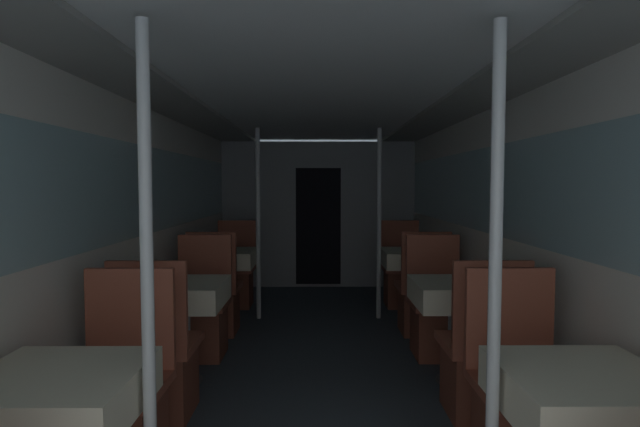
{
  "coord_description": "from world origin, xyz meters",
  "views": [
    {
      "loc": [
        -0.02,
        -1.14,
        1.47
      ],
      "look_at": [
        0.01,
        2.77,
        1.24
      ],
      "focal_mm": 28.0,
      "sensor_mm": 36.0,
      "label": 1
    }
  ],
  "objects_px": {
    "support_pole_left_0": "(148,298)",
    "chair_right_far_2": "(402,280)",
    "dining_table_right_1": "(456,298)",
    "chair_right_far_1": "(437,320)",
    "dining_table_left_1": "(182,298)",
    "dining_table_right_2": "(411,261)",
    "chair_left_far_2": "(235,281)",
    "support_pole_left_2": "(258,224)",
    "support_pole_right_2": "(379,224)",
    "chair_right_near_1": "(480,369)",
    "chair_right_far_0": "(521,416)",
    "support_pole_right_0": "(495,297)",
    "dining_table_right_0": "(584,402)",
    "chair_left_near_2": "(216,303)",
    "chair_left_far_1": "(201,320)",
    "chair_left_near_1": "(159,370)",
    "dining_table_left_0": "(57,403)",
    "chair_right_near_2": "(422,303)",
    "dining_table_left_2": "(226,261)",
    "chair_left_far_0": "(118,417)"
  },
  "relations": [
    {
      "from": "chair_right_far_2",
      "to": "dining_table_left_0",
      "type": "bearing_deg",
      "value": 63.76
    },
    {
      "from": "support_pole_left_2",
      "to": "chair_right_near_1",
      "type": "distance_m",
      "value": 2.96
    },
    {
      "from": "dining_table_left_0",
      "to": "chair_right_near_2",
      "type": "bearing_deg",
      "value": 55.74
    },
    {
      "from": "chair_left_near_2",
      "to": "support_pole_right_0",
      "type": "height_order",
      "value": "support_pole_right_0"
    },
    {
      "from": "dining_table_left_0",
      "to": "chair_left_near_1",
      "type": "relative_size",
      "value": 0.73
    },
    {
      "from": "chair_right_near_2",
      "to": "chair_right_far_1",
      "type": "bearing_deg",
      "value": -90.0
    },
    {
      "from": "dining_table_right_0",
      "to": "dining_table_right_1",
      "type": "height_order",
      "value": "same"
    },
    {
      "from": "support_pole_left_2",
      "to": "support_pole_right_0",
      "type": "distance_m",
      "value": 3.78
    },
    {
      "from": "chair_right_far_1",
      "to": "support_pole_right_2",
      "type": "xyz_separation_m",
      "value": [
        -0.35,
        1.2,
        0.73
      ]
    },
    {
      "from": "dining_table_right_0",
      "to": "chair_left_far_2",
      "type": "bearing_deg",
      "value": 116.24
    },
    {
      "from": "support_pole_left_0",
      "to": "chair_left_far_2",
      "type": "relative_size",
      "value": 2.03
    },
    {
      "from": "chair_right_near_2",
      "to": "chair_right_far_2",
      "type": "xyz_separation_m",
      "value": [
        0.0,
        1.14,
        0.0
      ]
    },
    {
      "from": "support_pole_left_0",
      "to": "dining_table_left_1",
      "type": "bearing_deg",
      "value": 101.28
    },
    {
      "from": "chair_left_near_1",
      "to": "dining_table_left_2",
      "type": "height_order",
      "value": "chair_left_near_1"
    },
    {
      "from": "support_pole_left_0",
      "to": "chair_right_far_2",
      "type": "height_order",
      "value": "support_pole_left_0"
    },
    {
      "from": "support_pole_right_2",
      "to": "support_pole_right_0",
      "type": "bearing_deg",
      "value": -90.0
    },
    {
      "from": "chair_left_far_1",
      "to": "chair_right_far_2",
      "type": "relative_size",
      "value": 1.0
    },
    {
      "from": "chair_left_far_2",
      "to": "dining_table_right_0",
      "type": "height_order",
      "value": "chair_left_far_2"
    },
    {
      "from": "chair_right_far_1",
      "to": "chair_right_near_1",
      "type": "bearing_deg",
      "value": 90.0
    },
    {
      "from": "support_pole_left_2",
      "to": "chair_right_far_1",
      "type": "distance_m",
      "value": 2.18
    },
    {
      "from": "chair_right_near_1",
      "to": "chair_right_far_2",
      "type": "relative_size",
      "value": 1.0
    },
    {
      "from": "chair_right_far_0",
      "to": "chair_right_far_2",
      "type": "bearing_deg",
      "value": -90.0
    },
    {
      "from": "chair_right_near_1",
      "to": "chair_right_far_2",
      "type": "xyz_separation_m",
      "value": [
        0.0,
        2.9,
        0.0
      ]
    },
    {
      "from": "support_pole_left_0",
      "to": "dining_table_left_1",
      "type": "xyz_separation_m",
      "value": [
        -0.35,
        1.77,
        -0.41
      ]
    },
    {
      "from": "dining_table_right_0",
      "to": "chair_right_far_2",
      "type": "relative_size",
      "value": 0.73
    },
    {
      "from": "chair_right_near_1",
      "to": "chair_right_near_2",
      "type": "xyz_separation_m",
      "value": [
        0.0,
        1.77,
        0.0
      ]
    },
    {
      "from": "support_pole_right_2",
      "to": "chair_right_near_2",
      "type": "bearing_deg",
      "value": -58.13
    },
    {
      "from": "support_pole_left_0",
      "to": "chair_left_far_1",
      "type": "bearing_deg",
      "value": 98.59
    },
    {
      "from": "support_pole_right_2",
      "to": "dining_table_left_0",
      "type": "bearing_deg",
      "value": -115.28
    },
    {
      "from": "chair_left_far_2",
      "to": "support_pole_left_2",
      "type": "bearing_deg",
      "value": 121.87
    },
    {
      "from": "chair_right_far_1",
      "to": "chair_right_far_2",
      "type": "distance_m",
      "value": 1.77
    },
    {
      "from": "dining_table_right_1",
      "to": "chair_left_near_1",
      "type": "bearing_deg",
      "value": -164.33
    },
    {
      "from": "support_pole_left_0",
      "to": "support_pole_right_2",
      "type": "relative_size",
      "value": 1.0
    },
    {
      "from": "chair_right_far_0",
      "to": "support_pole_right_2",
      "type": "relative_size",
      "value": 0.49
    },
    {
      "from": "dining_table_left_1",
      "to": "dining_table_right_2",
      "type": "bearing_deg",
      "value": 41.16
    },
    {
      "from": "dining_table_left_2",
      "to": "chair_right_far_2",
      "type": "height_order",
      "value": "chair_right_far_2"
    },
    {
      "from": "support_pole_left_0",
      "to": "dining_table_right_1",
      "type": "distance_m",
      "value": 2.47
    },
    {
      "from": "chair_left_far_0",
      "to": "chair_right_far_1",
      "type": "xyz_separation_m",
      "value": [
        2.02,
        1.77,
        0.0
      ]
    },
    {
      "from": "dining_table_left_2",
      "to": "chair_left_near_2",
      "type": "relative_size",
      "value": 0.73
    },
    {
      "from": "chair_right_near_1",
      "to": "chair_right_far_2",
      "type": "bearing_deg",
      "value": 90.0
    },
    {
      "from": "chair_right_far_1",
      "to": "dining_table_right_2",
      "type": "bearing_deg",
      "value": -90.0
    },
    {
      "from": "dining_table_left_2",
      "to": "chair_right_far_0",
      "type": "relative_size",
      "value": 0.73
    },
    {
      "from": "dining_table_right_1",
      "to": "chair_right_near_2",
      "type": "bearing_deg",
      "value": 90.0
    },
    {
      "from": "dining_table_right_1",
      "to": "support_pole_right_2",
      "type": "distance_m",
      "value": 1.85
    },
    {
      "from": "chair_right_far_0",
      "to": "support_pole_right_0",
      "type": "bearing_deg",
      "value": 58.13
    },
    {
      "from": "support_pole_right_0",
      "to": "support_pole_right_2",
      "type": "height_order",
      "value": "same"
    },
    {
      "from": "dining_table_left_0",
      "to": "support_pole_right_0",
      "type": "height_order",
      "value": "support_pole_right_0"
    },
    {
      "from": "dining_table_left_1",
      "to": "chair_right_far_0",
      "type": "distance_m",
      "value": 2.38
    },
    {
      "from": "chair_left_near_2",
      "to": "chair_right_far_2",
      "type": "relative_size",
      "value": 1.0
    },
    {
      "from": "dining_table_right_1",
      "to": "chair_right_far_1",
      "type": "distance_m",
      "value": 0.65
    }
  ]
}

